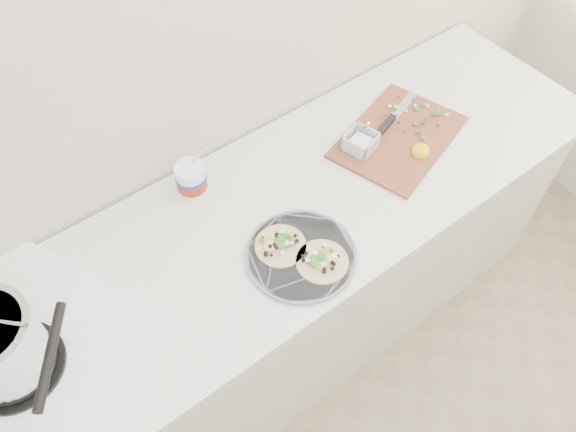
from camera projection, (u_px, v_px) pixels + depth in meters
counter at (261, 297)px, 2.00m from camera, size 2.44×0.66×0.90m
stove at (3, 354)px, 1.30m from camera, size 0.76×0.74×0.28m
taco_plate at (301, 253)px, 1.55m from camera, size 0.31×0.31×0.04m
tub at (192, 177)px, 1.66m from camera, size 0.09×0.09×0.21m
cutboard at (395, 134)px, 1.83m from camera, size 0.50×0.41×0.07m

